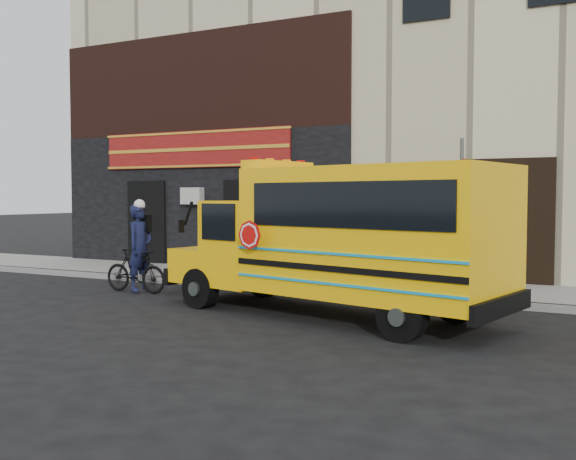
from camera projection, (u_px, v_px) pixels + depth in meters
The scene contains 8 objects.
ground at pixel (249, 312), 12.42m from camera, with size 120.00×120.00×0.00m, color black.
curb at pixel (305, 290), 14.74m from camera, with size 40.00×0.20×0.15m, color gray.
sidewalk at pixel (331, 282), 16.08m from camera, with size 40.00×3.00×0.15m, color slate.
building at pixel (403, 80), 21.47m from camera, with size 20.00×10.70×12.00m.
school_bus at pixel (344, 236), 11.65m from camera, with size 7.21×3.70×2.92m.
sign_pole at pixel (461, 213), 13.37m from camera, with size 0.15×0.28×3.44m.
bicycle at pixel (136, 271), 14.90m from camera, with size 0.48×1.69×1.02m, color black.
cyclist at pixel (140, 249), 14.88m from camera, with size 0.73×0.48×2.01m, color black.
Camera 1 is at (6.17, -10.69, 2.23)m, focal length 40.00 mm.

